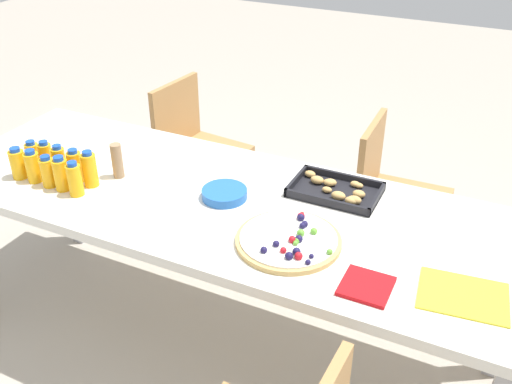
# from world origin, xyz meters

# --- Properties ---
(ground_plane) EXTENTS (12.00, 12.00, 0.00)m
(ground_plane) POSITION_xyz_m (0.00, 0.00, 0.00)
(ground_plane) COLOR #B2A899
(party_table) EXTENTS (2.35, 0.83, 0.75)m
(party_table) POSITION_xyz_m (0.00, 0.00, 0.69)
(party_table) COLOR silver
(party_table) RESTS_ON ground_plane
(chair_far_left) EXTENTS (0.44, 0.44, 0.83)m
(chair_far_left) POSITION_xyz_m (-0.60, 0.81, 0.50)
(chair_far_left) COLOR #B7844C
(chair_far_left) RESTS_ON ground_plane
(chair_far_right) EXTENTS (0.41, 0.41, 0.83)m
(chair_far_right) POSITION_xyz_m (0.50, 0.77, 0.50)
(chair_far_right) COLOR #B7844C
(chair_far_right) RESTS_ON ground_plane
(juice_bottle_0) EXTENTS (0.06, 0.06, 0.13)m
(juice_bottle_0) POSITION_xyz_m (-0.80, -0.21, 0.81)
(juice_bottle_0) COLOR #F8AD14
(juice_bottle_0) RESTS_ON party_table
(juice_bottle_1) EXTENTS (0.06, 0.06, 0.14)m
(juice_bottle_1) POSITION_xyz_m (-0.72, -0.20, 0.82)
(juice_bottle_1) COLOR #F8AE14
(juice_bottle_1) RESTS_ON party_table
(juice_bottle_2) EXTENTS (0.06, 0.06, 0.13)m
(juice_bottle_2) POSITION_xyz_m (-0.64, -0.21, 0.81)
(juice_bottle_2) COLOR #FAAB14
(juice_bottle_2) RESTS_ON party_table
(juice_bottle_3) EXTENTS (0.06, 0.06, 0.14)m
(juice_bottle_3) POSITION_xyz_m (-0.57, -0.21, 0.82)
(juice_bottle_3) COLOR #F9AB14
(juice_bottle_3) RESTS_ON party_table
(juice_bottle_4) EXTENTS (0.06, 0.06, 0.14)m
(juice_bottle_4) POSITION_xyz_m (-0.50, -0.22, 0.82)
(juice_bottle_4) COLOR #F9AD14
(juice_bottle_4) RESTS_ON party_table
(juice_bottle_5) EXTENTS (0.05, 0.05, 0.13)m
(juice_bottle_5) POSITION_xyz_m (-0.79, -0.13, 0.81)
(juice_bottle_5) COLOR #FAAB14
(juice_bottle_5) RESTS_ON party_table
(juice_bottle_6) EXTENTS (0.05, 0.05, 0.14)m
(juice_bottle_6) POSITION_xyz_m (-0.72, -0.13, 0.82)
(juice_bottle_6) COLOR #F9AC14
(juice_bottle_6) RESTS_ON party_table
(juice_bottle_7) EXTENTS (0.05, 0.05, 0.15)m
(juice_bottle_7) POSITION_xyz_m (-0.64, -0.14, 0.82)
(juice_bottle_7) COLOR #F9AE14
(juice_bottle_7) RESTS_ON party_table
(juice_bottle_8) EXTENTS (0.06, 0.06, 0.14)m
(juice_bottle_8) POSITION_xyz_m (-0.57, -0.13, 0.82)
(juice_bottle_8) COLOR #FAAC14
(juice_bottle_8) RESTS_ON party_table
(juice_bottle_9) EXTENTS (0.06, 0.06, 0.15)m
(juice_bottle_9) POSITION_xyz_m (-0.49, -0.13, 0.82)
(juice_bottle_9) COLOR #FAAB14
(juice_bottle_9) RESTS_ON party_table
(fruit_pizza) EXTENTS (0.36, 0.36, 0.05)m
(fruit_pizza) POSITION_xyz_m (0.36, -0.16, 0.77)
(fruit_pizza) COLOR tan
(fruit_pizza) RESTS_ON party_table
(snack_tray) EXTENTS (0.34, 0.22, 0.04)m
(snack_tray) POSITION_xyz_m (0.40, 0.22, 0.77)
(snack_tray) COLOR black
(snack_tray) RESTS_ON party_table
(plate_stack) EXTENTS (0.17, 0.17, 0.03)m
(plate_stack) POSITION_xyz_m (0.02, 0.01, 0.77)
(plate_stack) COLOR blue
(plate_stack) RESTS_ON party_table
(napkin_stack) EXTENTS (0.15, 0.15, 0.01)m
(napkin_stack) POSITION_xyz_m (0.66, -0.27, 0.76)
(napkin_stack) COLOR red
(napkin_stack) RESTS_ON party_table
(cardboard_tube) EXTENTS (0.04, 0.04, 0.15)m
(cardboard_tube) POSITION_xyz_m (-0.44, -0.03, 0.83)
(cardboard_tube) COLOR #9E7A56
(cardboard_tube) RESTS_ON party_table
(paper_folder) EXTENTS (0.28, 0.23, 0.01)m
(paper_folder) POSITION_xyz_m (0.93, -0.18, 0.76)
(paper_folder) COLOR yellow
(paper_folder) RESTS_ON party_table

